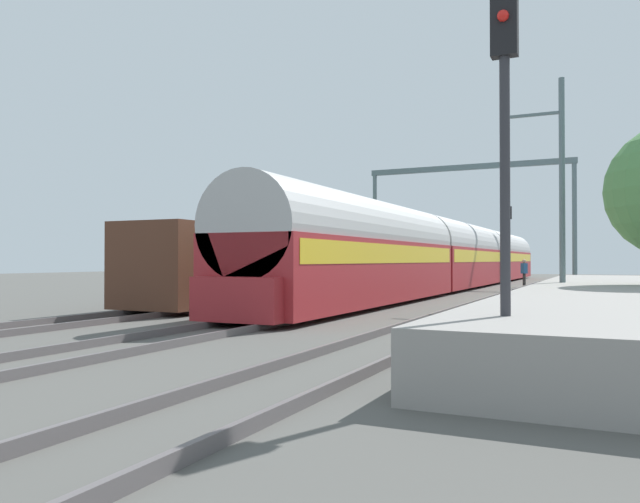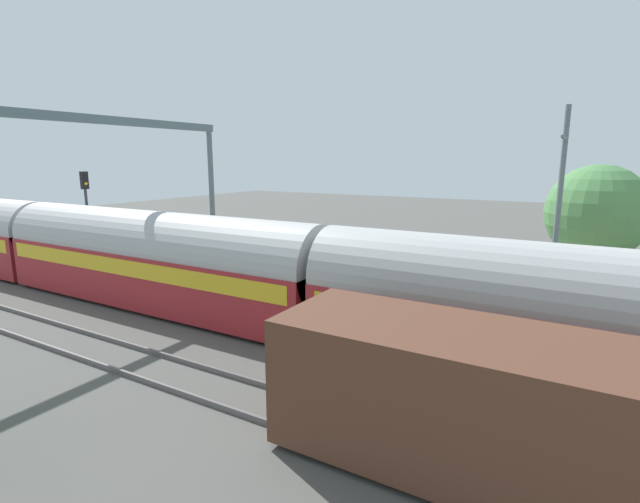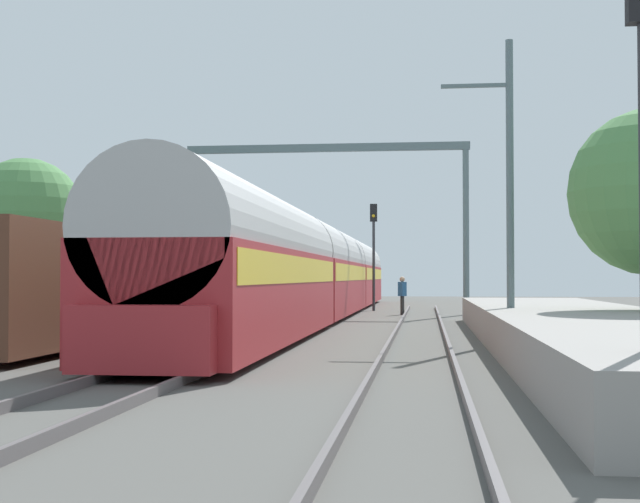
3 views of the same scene
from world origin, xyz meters
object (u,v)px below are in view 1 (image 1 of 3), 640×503
object	(u,v)px
passenger_train	(459,255)
railway_signal_near	(505,133)
freight_car	(255,265)
person_crossing	(524,271)
railway_signal_far	(509,235)
catenary_gantry	(468,198)

from	to	relation	value
passenger_train	railway_signal_near	size ratio (longest dim) A/B	9.14
freight_car	railway_signal_near	xyz separation A→B (m)	(11.29, -11.94, 1.95)
person_crossing	railway_signal_far	world-z (taller)	railway_signal_far
passenger_train	catenary_gantry	distance (m)	4.54
person_crossing	passenger_train	bearing A→B (deg)	-28.75
railway_signal_near	railway_signal_far	xyz separation A→B (m)	(-5.01, 35.62, 0.02)
freight_car	person_crossing	distance (m)	20.45
passenger_train	person_crossing	world-z (taller)	passenger_train
freight_car	catenary_gantry	distance (m)	20.07
person_crossing	catenary_gantry	bearing A→B (deg)	-67.08
railway_signal_near	catenary_gantry	xyz separation A→B (m)	(-6.92, 31.08, 2.25)
railway_signal_near	person_crossing	bearing A→B (deg)	96.37
passenger_train	freight_car	world-z (taller)	passenger_train
passenger_train	railway_signal_far	world-z (taller)	railway_signal_far
person_crossing	catenary_gantry	size ratio (longest dim) A/B	0.13
freight_car	railway_signal_near	size ratio (longest dim) A/B	2.42
freight_car	railway_signal_near	distance (m)	16.55
railway_signal_far	catenary_gantry	distance (m)	5.42
person_crossing	railway_signal_near	world-z (taller)	railway_signal_near
person_crossing	railway_signal_far	bearing A→B (deg)	-134.75
passenger_train	freight_car	distance (m)	17.09
railway_signal_near	railway_signal_far	bearing A→B (deg)	98.00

